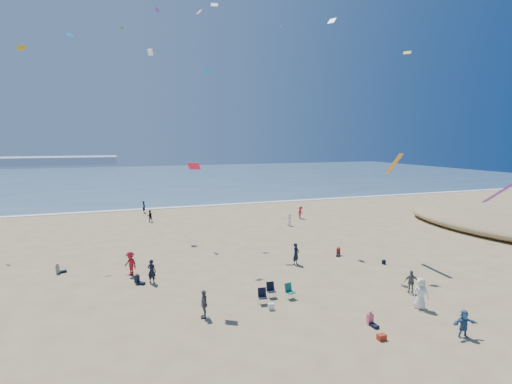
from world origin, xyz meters
name	(u,v)px	position (x,y,z in m)	size (l,w,h in m)	color
ground	(274,369)	(0.00, 0.00, 0.00)	(220.00, 220.00, 0.00)	tan
ocean	(140,178)	(0.00, 95.00, 0.03)	(220.00, 100.00, 0.06)	#476B84
surf_line	(161,208)	(0.00, 45.00, 0.04)	(220.00, 1.20, 0.08)	white
standing_flyers	(255,269)	(3.00, 11.07, 0.85)	(33.47, 52.10, 1.94)	red
seated_group	(246,290)	(1.41, 8.39, 0.42)	(24.00, 24.22, 0.84)	beige
chair_cluster	(275,293)	(3.00, 7.17, 0.50)	(2.71, 1.46, 1.00)	black
white_tote	(271,307)	(2.22, 5.90, 0.20)	(0.35, 0.20, 0.40)	white
black_backpack	(271,286)	(3.55, 9.19, 0.19)	(0.30, 0.22, 0.38)	black
cooler	(382,337)	(6.23, 0.57, 0.15)	(0.45, 0.30, 0.30)	#A72E17
navy_bag	(384,262)	(14.39, 11.10, 0.17)	(0.28, 0.18, 0.34)	black
kites_aloft	(320,86)	(8.82, 12.40, 14.33)	(43.52, 48.00, 27.48)	#4D2691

